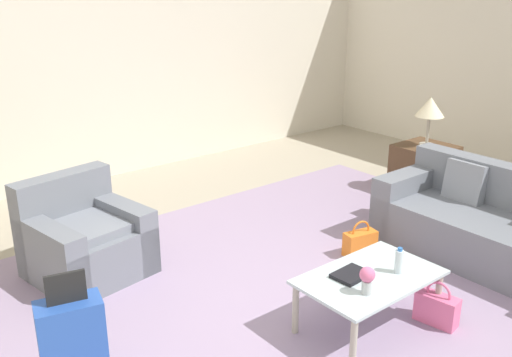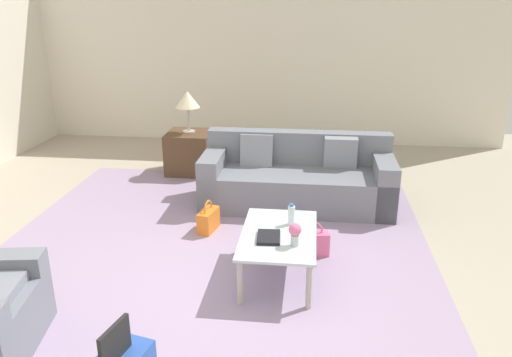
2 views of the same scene
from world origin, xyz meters
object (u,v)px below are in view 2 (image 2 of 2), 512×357
flower_vase (295,232)px  side_table (190,152)px  handbag_orange (208,220)px  couch (297,180)px  table_lamp (188,100)px  coffee_table (279,239)px  water_bottle (291,215)px  handbag_pink (313,243)px  coffee_table_book (269,237)px

flower_vase → side_table: flower_vase is taller
handbag_orange → couch: bearing=-45.1°
table_lamp → coffee_table: bearing=-151.8°
water_bottle → handbag_pink: water_bottle is taller
side_table → handbag_pink: 2.97m
side_table → flower_vase: bearing=-151.3°
side_table → couch: bearing=-122.2°
table_lamp → handbag_pink: size_ratio=1.66×
flower_vase → couch: bearing=1.4°
coffee_table_book → table_lamp: 3.30m
handbag_orange → handbag_pink: (-0.42, -1.14, 0.00)m
coffee_table_book → table_lamp: size_ratio=0.45×
flower_vase → handbag_orange: 1.53m
handbag_orange → water_bottle: bearing=-125.7°
couch → handbag_pink: 1.37m
coffee_table_book → table_lamp: bearing=22.5°
coffee_table → handbag_pink: bearing=-34.5°
flower_vase → table_lamp: (3.02, 1.65, 0.50)m
flower_vase → side_table: (3.02, 1.65, -0.26)m
coffee_table_book → handbag_pink: coffee_table_book is taller
handbag_orange → handbag_pink: bearing=-110.3°
side_table → coffee_table: bearing=-151.8°
flower_vase → table_lamp: 3.48m
couch → water_bottle: couch is taller
water_bottle → flower_vase: flower_vase is taller
handbag_orange → coffee_table: bearing=-136.3°
table_lamp → water_bottle: bearing=-148.4°
water_bottle → coffee_table_book: (-0.32, 0.18, -0.08)m
water_bottle → table_lamp: 3.10m
table_lamp → handbag_orange: table_lamp is taller
coffee_table → side_table: bearing=28.2°
coffee_table → coffee_table_book: (-0.12, 0.08, 0.07)m
coffee_table → handbag_orange: 1.23m
table_lamp → side_table: bearing=180.0°
water_bottle → coffee_table_book: size_ratio=0.76×
coffee_table_book → water_bottle: bearing=-32.8°
handbag_orange → handbag_pink: size_ratio=1.00×
water_bottle → handbag_pink: 0.51m
coffee_table → table_lamp: size_ratio=1.78×
coffee_table_book → flower_vase: 0.27m
coffee_table_book → flower_vase: flower_vase is taller
coffee_table → side_table: size_ratio=1.70×
water_bottle → table_lamp: bearing=31.6°
water_bottle → flower_vase: bearing=-173.2°
side_table → handbag_pink: bearing=-142.5°
side_table → table_lamp: table_lamp is taller
coffee_table_book → side_table: side_table is taller
water_bottle → handbag_pink: bearing=-40.1°
table_lamp → couch: bearing=-122.2°
couch → handbag_pink: size_ratio=6.39×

